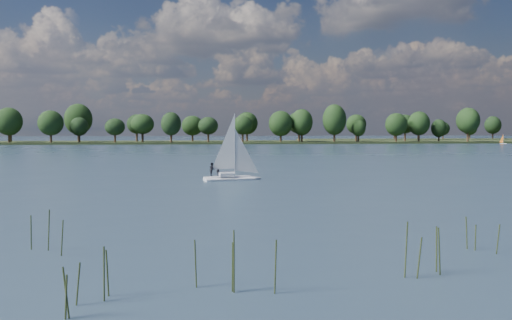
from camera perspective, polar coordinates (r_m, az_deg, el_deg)
The scene contains 7 objects.
ground at distance 133.92m, azimuth -3.59°, elevation 0.51°, with size 700.00×700.00×0.00m, color #233342.
far_shore at distance 245.79m, azimuth -4.85°, elevation 1.70°, with size 660.00×40.00×1.50m, color black.
far_shore_back at distance 337.57m, azimuth 23.21°, elevation 1.84°, with size 220.00×30.00×1.40m, color black.
sailboat at distance 67.59m, azimuth -2.67°, elevation -0.08°, with size 6.54×3.20×8.29m.
dinghy_orange at distance 256.61m, azimuth 23.49°, elevation 1.73°, with size 2.77×2.32×4.21m.
treeline at distance 241.22m, azimuth -6.37°, elevation 3.59°, with size 562.92×73.65×17.75m.
reeds at distance 25.08m, azimuth 6.76°, elevation -8.89°, with size 57.93×12.57×2.21m.
Camera 1 is at (-6.43, -33.63, 6.11)m, focal length 40.00 mm.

